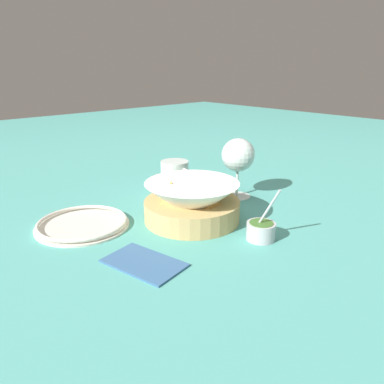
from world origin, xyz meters
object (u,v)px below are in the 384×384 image
(beer_mug, at_px, (175,178))
(side_plate, at_px, (82,224))
(wine_glass, at_px, (238,157))
(sauce_cup, at_px, (261,230))
(food_basket, at_px, (192,204))

(beer_mug, distance_m, side_plate, 0.30)
(wine_glass, height_order, side_plate, wine_glass)
(sauce_cup, height_order, wine_glass, wine_glass)
(beer_mug, bearing_deg, wine_glass, 37.19)
(side_plate, bearing_deg, beer_mug, 97.14)
(food_basket, bearing_deg, beer_mug, 150.71)
(food_basket, xyz_separation_m, wine_glass, (-0.04, 0.20, 0.07))
(beer_mug, bearing_deg, food_basket, -29.29)
(food_basket, bearing_deg, side_plate, -123.62)
(wine_glass, relative_size, side_plate, 0.78)
(food_basket, bearing_deg, wine_glass, 100.65)
(sauce_cup, height_order, beer_mug, sauce_cup)
(food_basket, distance_m, beer_mug, 0.20)
(beer_mug, xyz_separation_m, side_plate, (0.04, -0.30, -0.03))
(beer_mug, bearing_deg, sauce_cup, -10.17)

